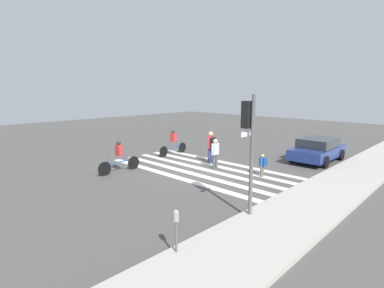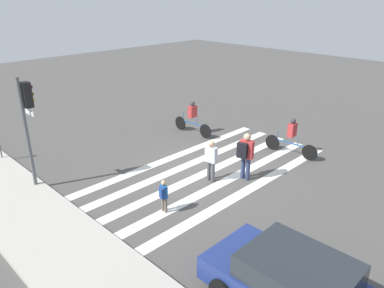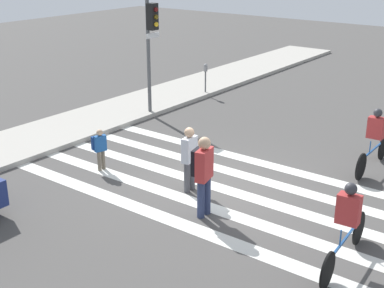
% 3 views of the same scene
% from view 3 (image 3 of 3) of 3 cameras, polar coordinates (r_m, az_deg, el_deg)
% --- Properties ---
extents(ground_plane, '(60.00, 60.00, 0.00)m').
position_cam_3_polar(ground_plane, '(12.86, 3.01, -4.70)').
color(ground_plane, '#4C4947').
extents(sidewalk_curb, '(36.00, 2.50, 0.14)m').
position_cam_3_polar(sidewalk_curb, '(16.88, -14.78, 1.09)').
color(sidewalk_curb, '#ADA89E').
rests_on(sidewalk_curb, ground_plane).
extents(crosswalk_stripes, '(4.33, 10.00, 0.01)m').
position_cam_3_polar(crosswalk_stripes, '(12.86, 3.01, -4.69)').
color(crosswalk_stripes, silver).
rests_on(crosswalk_stripes, ground_plane).
extents(traffic_light, '(0.60, 0.50, 3.95)m').
position_cam_3_polar(traffic_light, '(17.74, -4.39, 11.61)').
color(traffic_light, '#515456').
rests_on(traffic_light, ground_plane).
extents(parking_meter, '(0.15, 0.15, 1.25)m').
position_cam_3_polar(parking_meter, '(20.63, 1.45, 7.70)').
color(parking_meter, '#515456').
rests_on(parking_meter, ground_plane).
extents(pedestrian_adult_yellow_jacket, '(0.53, 0.48, 1.79)m').
position_cam_3_polar(pedestrian_adult_yellow_jacket, '(11.19, 1.17, -2.78)').
color(pedestrian_adult_yellow_jacket, navy).
rests_on(pedestrian_adult_yellow_jacket, ground_plane).
extents(pedestrian_adult_tall_backpack, '(0.33, 0.32, 1.10)m').
position_cam_3_polar(pedestrian_adult_tall_backpack, '(13.84, -9.84, -0.25)').
color(pedestrian_adult_tall_backpack, '#6B6051').
rests_on(pedestrian_adult_tall_backpack, ground_plane).
extents(pedestrian_child_with_backpack, '(0.46, 0.25, 1.57)m').
position_cam_3_polar(pedestrian_child_with_backpack, '(12.37, -0.28, -1.25)').
color(pedestrian_child_with_backpack, '#4C4C51').
rests_on(pedestrian_child_with_backpack, ground_plane).
extents(cyclist_near_curb, '(2.38, 0.41, 1.62)m').
position_cam_3_polar(cyclist_near_curb, '(9.93, 16.22, -7.95)').
color(cyclist_near_curb, black).
rests_on(cyclist_near_curb, ground_plane).
extents(cyclist_far_lane, '(2.38, 0.40, 1.63)m').
position_cam_3_polar(cyclist_far_lane, '(14.38, 18.92, 0.67)').
color(cyclist_far_lane, black).
rests_on(cyclist_far_lane, ground_plane).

